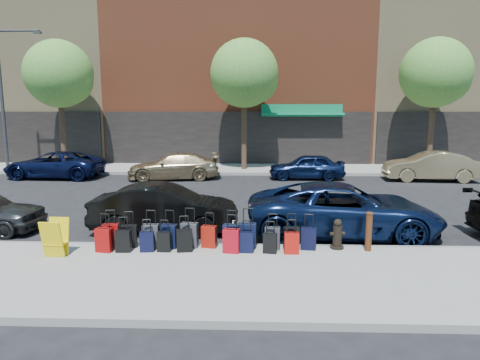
{
  "coord_description": "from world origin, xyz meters",
  "views": [
    {
      "loc": [
        1.13,
        -14.94,
        3.54
      ],
      "look_at": [
        0.65,
        -1.5,
        1.31
      ],
      "focal_mm": 32.0,
      "sensor_mm": 36.0,
      "label": 1
    }
  ],
  "objects_px": {
    "tree_right": "(438,75)",
    "display_rack": "(55,238)",
    "fire_hydrant": "(337,235)",
    "car_far_2": "(307,167)",
    "car_near_2": "(344,210)",
    "car_far_3": "(431,166)",
    "tree_left": "(61,76)",
    "suitcase_front_5": "(209,237)",
    "car_near_1": "(165,208)",
    "tree_center": "(247,75)",
    "car_far_1": "(174,166)",
    "streetlight": "(5,89)",
    "bollard": "(369,231)",
    "car_far_0": "(54,165)"
  },
  "relations": [
    {
      "from": "tree_left",
      "to": "car_near_1",
      "type": "relative_size",
      "value": 1.73
    },
    {
      "from": "tree_left",
      "to": "car_far_0",
      "type": "distance_m",
      "value": 5.5
    },
    {
      "from": "tree_right",
      "to": "car_far_1",
      "type": "height_order",
      "value": "tree_right"
    },
    {
      "from": "fire_hydrant",
      "to": "display_rack",
      "type": "relative_size",
      "value": 0.85
    },
    {
      "from": "suitcase_front_5",
      "to": "car_near_2",
      "type": "xyz_separation_m",
      "value": [
        3.63,
        1.64,
        0.32
      ]
    },
    {
      "from": "car_far_0",
      "to": "display_rack",
      "type": "bearing_deg",
      "value": 28.34
    },
    {
      "from": "bollard",
      "to": "car_far_0",
      "type": "distance_m",
      "value": 17.56
    },
    {
      "from": "car_near_2",
      "to": "tree_center",
      "type": "bearing_deg",
      "value": 16.18
    },
    {
      "from": "display_rack",
      "to": "fire_hydrant",
      "type": "bearing_deg",
      "value": 9.08
    },
    {
      "from": "tree_left",
      "to": "car_far_0",
      "type": "height_order",
      "value": "tree_left"
    },
    {
      "from": "tree_center",
      "to": "fire_hydrant",
      "type": "xyz_separation_m",
      "value": [
        2.52,
        -14.22,
        -4.92
      ]
    },
    {
      "from": "tree_left",
      "to": "bollard",
      "type": "height_order",
      "value": "tree_left"
    },
    {
      "from": "car_near_1",
      "to": "bollard",
      "type": "bearing_deg",
      "value": -110.12
    },
    {
      "from": "tree_left",
      "to": "tree_right",
      "type": "relative_size",
      "value": 1.0
    },
    {
      "from": "car_near_2",
      "to": "car_far_3",
      "type": "distance_m",
      "value": 11.48
    },
    {
      "from": "tree_left",
      "to": "bollard",
      "type": "distance_m",
      "value": 20.45
    },
    {
      "from": "fire_hydrant",
      "to": "car_near_1",
      "type": "bearing_deg",
      "value": 148.97
    },
    {
      "from": "tree_left",
      "to": "tree_center",
      "type": "xyz_separation_m",
      "value": [
        10.5,
        0.0,
        0.0
      ]
    },
    {
      "from": "fire_hydrant",
      "to": "car_near_1",
      "type": "xyz_separation_m",
      "value": [
        -4.65,
        1.82,
        0.2
      ]
    },
    {
      "from": "display_rack",
      "to": "tree_center",
      "type": "bearing_deg",
      "value": 76.81
    },
    {
      "from": "tree_right",
      "to": "car_far_2",
      "type": "relative_size",
      "value": 1.9
    },
    {
      "from": "tree_center",
      "to": "car_far_1",
      "type": "bearing_deg",
      "value": -141.2
    },
    {
      "from": "fire_hydrant",
      "to": "car_far_2",
      "type": "xyz_separation_m",
      "value": [
        0.61,
        11.55,
        0.16
      ]
    },
    {
      "from": "suitcase_front_5",
      "to": "car_near_1",
      "type": "bearing_deg",
      "value": 140.6
    },
    {
      "from": "tree_left",
      "to": "display_rack",
      "type": "height_order",
      "value": "tree_left"
    },
    {
      "from": "car_near_1",
      "to": "car_far_3",
      "type": "xyz_separation_m",
      "value": [
        11.38,
        9.42,
        0.05
      ]
    },
    {
      "from": "tree_center",
      "to": "streetlight",
      "type": "xyz_separation_m",
      "value": [
        -13.44,
        -0.7,
        -0.75
      ]
    },
    {
      "from": "streetlight",
      "to": "car_near_1",
      "type": "distance_m",
      "value": 16.76
    },
    {
      "from": "streetlight",
      "to": "car_far_2",
      "type": "height_order",
      "value": "streetlight"
    },
    {
      "from": "suitcase_front_5",
      "to": "car_far_1",
      "type": "xyz_separation_m",
      "value": [
        -3.03,
        11.3,
        0.24
      ]
    },
    {
      "from": "tree_center",
      "to": "suitcase_front_5",
      "type": "relative_size",
      "value": 8.31
    },
    {
      "from": "car_far_0",
      "to": "car_far_1",
      "type": "distance_m",
      "value": 6.27
    },
    {
      "from": "tree_right",
      "to": "car_far_2",
      "type": "bearing_deg",
      "value": -160.04
    },
    {
      "from": "suitcase_front_5",
      "to": "car_near_2",
      "type": "bearing_deg",
      "value": 36.13
    },
    {
      "from": "suitcase_front_5",
      "to": "car_near_2",
      "type": "distance_m",
      "value": 4.0
    },
    {
      "from": "tree_right",
      "to": "bollard",
      "type": "bearing_deg",
      "value": -116.8
    },
    {
      "from": "tree_right",
      "to": "car_near_2",
      "type": "bearing_deg",
      "value": -120.78
    },
    {
      "from": "tree_center",
      "to": "car_far_0",
      "type": "distance_m",
      "value": 11.35
    },
    {
      "from": "tree_left",
      "to": "car_far_3",
      "type": "bearing_deg",
      "value": -8.59
    },
    {
      "from": "car_far_2",
      "to": "car_near_2",
      "type": "bearing_deg",
      "value": 0.23
    },
    {
      "from": "car_far_1",
      "to": "car_far_2",
      "type": "relative_size",
      "value": 1.21
    },
    {
      "from": "tree_left",
      "to": "car_far_2",
      "type": "height_order",
      "value": "tree_left"
    },
    {
      "from": "fire_hydrant",
      "to": "bollard",
      "type": "bearing_deg",
      "value": -21.18
    },
    {
      "from": "bollard",
      "to": "car_near_1",
      "type": "height_order",
      "value": "car_near_1"
    },
    {
      "from": "tree_right",
      "to": "suitcase_front_5",
      "type": "height_order",
      "value": "tree_right"
    },
    {
      "from": "streetlight",
      "to": "car_far_0",
      "type": "height_order",
      "value": "streetlight"
    },
    {
      "from": "tree_center",
      "to": "car_near_2",
      "type": "height_order",
      "value": "tree_center"
    },
    {
      "from": "display_rack",
      "to": "car_far_0",
      "type": "bearing_deg",
      "value": 117.55
    },
    {
      "from": "suitcase_front_5",
      "to": "tree_center",
      "type": "bearing_deg",
      "value": 99.24
    },
    {
      "from": "tree_right",
      "to": "display_rack",
      "type": "distance_m",
      "value": 21.53
    }
  ]
}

